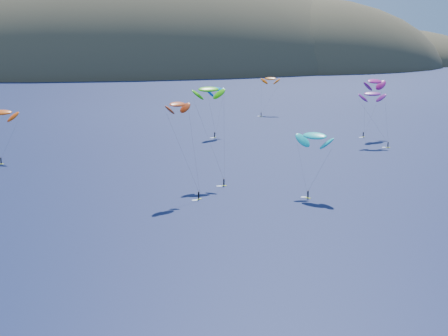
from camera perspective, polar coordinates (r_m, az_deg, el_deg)
island at (r=628.76m, az=-7.07°, el=8.19°), size 730.00×300.00×210.00m
kitesurfer_1 at (r=209.32m, az=-19.71°, el=4.80°), size 10.28×9.67×18.03m
kitesurfer_3 at (r=171.44m, az=-1.42°, el=7.18°), size 9.43×12.10×27.56m
kitesurfer_4 at (r=241.21m, az=-0.76°, el=7.23°), size 10.30×10.92×20.67m
kitesurfer_5 at (r=158.87m, az=8.29°, el=2.92°), size 10.06×11.03×17.88m
kitesurfer_6 at (r=230.04m, az=13.41°, el=6.60°), size 10.11×12.07×20.62m
kitesurfer_8 at (r=246.18m, az=13.61°, el=7.71°), size 12.50×9.84×24.19m
kitesurfer_9 at (r=156.07m, az=-4.27°, el=5.80°), size 8.90×10.71×25.17m
kitesurfer_11 at (r=301.10m, az=4.27°, el=8.15°), size 12.45×13.23×19.18m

